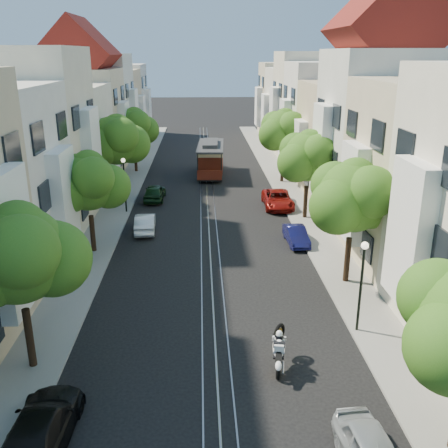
{
  "coord_description": "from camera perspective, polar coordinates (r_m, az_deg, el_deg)",
  "views": [
    {
      "loc": [
        -0.49,
        -15.07,
        11.74
      ],
      "look_at": [
        0.81,
        12.62,
        2.2
      ],
      "focal_mm": 40.0,
      "sensor_mm": 36.0,
      "label": 1
    }
  ],
  "objects": [
    {
      "name": "tree_w_c",
      "position": [
        41.14,
        -12.12,
        9.25
      ],
      "size": [
        5.13,
        4.28,
        7.09
      ],
      "color": "black",
      "rests_on": "ground"
    },
    {
      "name": "lamp_west",
      "position": [
        38.56,
        -11.33,
        5.29
      ],
      "size": [
        0.32,
        0.32,
        4.16
      ],
      "color": "black",
      "rests_on": "ground"
    },
    {
      "name": "tree_e_c",
      "position": [
        36.6,
        9.67,
        7.47
      ],
      "size": [
        4.84,
        3.99,
        6.52
      ],
      "color": "black",
      "rests_on": "ground"
    },
    {
      "name": "tree_e_b",
      "position": [
        26.22,
        14.63,
        2.87
      ],
      "size": [
        4.93,
        4.08,
        6.68
      ],
      "color": "black",
      "rests_on": "ground"
    },
    {
      "name": "parked_car_w_mid",
      "position": [
        34.83,
        -9.0,
        0.14
      ],
      "size": [
        1.53,
        3.84,
        1.24
      ],
      "primitive_type": "imported",
      "rotation": [
        0.0,
        0.0,
        3.2
      ],
      "color": "silver",
      "rests_on": "ground"
    },
    {
      "name": "tree_w_d",
      "position": [
        51.97,
        -10.2,
        10.8
      ],
      "size": [
        4.84,
        3.99,
        6.52
      ],
      "color": "black",
      "rests_on": "ground"
    },
    {
      "name": "townhouses_west",
      "position": [
        44.96,
        -17.58,
        9.61
      ],
      "size": [
        7.75,
        72.0,
        11.76
      ],
      "color": "silver",
      "rests_on": "ground"
    },
    {
      "name": "tree_w_b",
      "position": [
        30.69,
        -15.17,
        4.48
      ],
      "size": [
        4.72,
        3.87,
        6.27
      ],
      "color": "black",
      "rests_on": "ground"
    },
    {
      "name": "tree_w_a",
      "position": [
        19.59,
        -22.37,
        -3.47
      ],
      "size": [
        4.93,
        4.08,
        6.68
      ],
      "color": "black",
      "rests_on": "ground"
    },
    {
      "name": "parked_car_e_far",
      "position": [
        40.05,
        6.17,
        2.83
      ],
      "size": [
        2.25,
        4.82,
        1.33
      ],
      "primitive_type": "imported",
      "rotation": [
        0.0,
        0.0,
        -0.01
      ],
      "color": "maroon",
      "rests_on": "ground"
    },
    {
      "name": "rail_right",
      "position": [
        44.65,
        -1.27,
        3.76
      ],
      "size": [
        0.06,
        80.0,
        0.02
      ],
      "primitive_type": "cube",
      "color": "gray",
      "rests_on": "ground"
    },
    {
      "name": "sidewalk_east",
      "position": [
        45.29,
        7.25,
        3.89
      ],
      "size": [
        2.5,
        80.0,
        0.12
      ],
      "primitive_type": "cube",
      "color": "gray",
      "rests_on": "ground"
    },
    {
      "name": "parked_car_e_mid",
      "position": [
        32.56,
        8.26,
        -1.29
      ],
      "size": [
        1.33,
        3.44,
        1.12
      ],
      "primitive_type": "imported",
      "rotation": [
        0.0,
        0.0,
        0.04
      ],
      "color": "#0D0E41",
      "rests_on": "ground"
    },
    {
      "name": "tree_e_d",
      "position": [
        47.2,
        6.9,
        10.49
      ],
      "size": [
        5.01,
        4.16,
        6.85
      ],
      "color": "black",
      "rests_on": "ground"
    },
    {
      "name": "sidewalk_west",
      "position": [
        45.14,
        -11.24,
        3.63
      ],
      "size": [
        2.5,
        80.0,
        0.12
      ],
      "primitive_type": "cube",
      "color": "gray",
      "rests_on": "ground"
    },
    {
      "name": "sportbike_rider",
      "position": [
        20.04,
        6.28,
        -13.94
      ],
      "size": [
        0.76,
        2.15,
        1.55
      ],
      "rotation": [
        0.0,
        0.0,
        -0.16
      ],
      "color": "black",
      "rests_on": "ground"
    },
    {
      "name": "parked_car_w_far",
      "position": [
        42.17,
        -7.94,
        3.61
      ],
      "size": [
        1.75,
        4.07,
        1.37
      ],
      "primitive_type": "imported",
      "rotation": [
        0.0,
        0.0,
        3.11
      ],
      "color": "black",
      "rests_on": "ground"
    },
    {
      "name": "lamp_east",
      "position": [
        22.11,
        15.51,
        -5.47
      ],
      "size": [
        0.32,
        0.32,
        4.16
      ],
      "color": "black",
      "rests_on": "ground"
    },
    {
      "name": "townhouses_east",
      "position": [
        45.2,
        13.42,
        10.15
      ],
      "size": [
        7.75,
        72.0,
        12.0
      ],
      "color": "beige",
      "rests_on": "ground"
    },
    {
      "name": "cable_car",
      "position": [
        50.49,
        -1.53,
        7.67
      ],
      "size": [
        2.93,
        8.17,
        3.1
      ],
      "rotation": [
        0.0,
        0.0,
        -0.05
      ],
      "color": "black",
      "rests_on": "ground"
    },
    {
      "name": "rail_slot",
      "position": [
        44.64,
        -1.98,
        3.75
      ],
      "size": [
        0.06,
        80.0,
        0.02
      ],
      "primitive_type": "cube",
      "color": "gray",
      "rests_on": "ground"
    },
    {
      "name": "ground",
      "position": [
        44.65,
        -1.98,
        3.74
      ],
      "size": [
        200.0,
        200.0,
        0.0
      ],
      "primitive_type": "plane",
      "color": "black",
      "rests_on": "ground"
    },
    {
      "name": "parked_car_w_near",
      "position": [
        17.72,
        -20.19,
        -21.04
      ],
      "size": [
        1.99,
        4.68,
        1.34
      ],
      "primitive_type": "imported",
      "rotation": [
        0.0,
        0.0,
        3.12
      ],
      "color": "black",
      "rests_on": "ground"
    },
    {
      "name": "lane_line",
      "position": [
        44.64,
        -1.98,
        3.74
      ],
      "size": [
        0.08,
        80.0,
        0.01
      ],
      "primitive_type": "cube",
      "color": "tan",
      "rests_on": "ground"
    },
    {
      "name": "rail_left",
      "position": [
        44.64,
        -2.68,
        3.74
      ],
      "size": [
        0.06,
        80.0,
        0.02
      ],
      "primitive_type": "cube",
      "color": "gray",
      "rests_on": "ground"
    }
  ]
}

